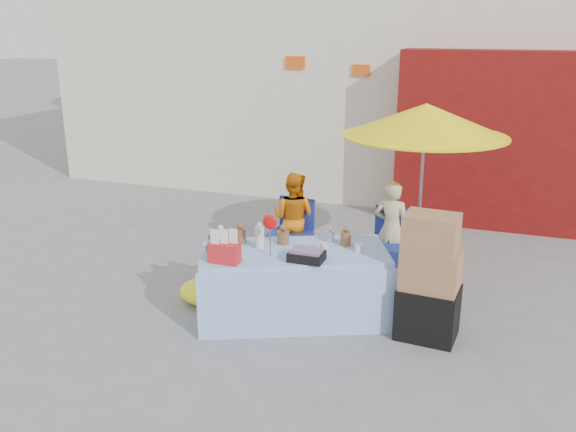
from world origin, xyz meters
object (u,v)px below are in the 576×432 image
at_px(vendor_orange, 294,218).
at_px(vendor_beige, 391,229).
at_px(chair_left, 290,247).
at_px(chair_right, 388,259).
at_px(box_stack, 429,282).
at_px(market_table, 293,283).
at_px(umbrella, 426,121).

bearing_deg(vendor_orange, vendor_beige, -174.09).
relative_size(chair_left, vendor_beige, 0.72).
height_order(chair_left, chair_right, same).
bearing_deg(chair_right, chair_left, -174.09).
height_order(chair_right, box_stack, box_stack).
xyz_separation_m(vendor_beige, box_stack, (0.63, -1.42, -0.01)).
height_order(market_table, chair_left, market_table).
distance_m(vendor_orange, box_stack, 2.36).
height_order(market_table, vendor_orange, vendor_orange).
xyz_separation_m(vendor_orange, umbrella, (1.55, 0.15, 1.30)).
height_order(vendor_beige, box_stack, box_stack).
xyz_separation_m(market_table, box_stack, (1.37, 0.04, 0.20)).
height_order(chair_left, vendor_orange, vendor_orange).
height_order(vendor_orange, umbrella, umbrella).
xyz_separation_m(chair_right, vendor_beige, (-0.00, 0.13, 0.34)).
relative_size(chair_right, umbrella, 0.41).
bearing_deg(market_table, chair_right, 37.04).
bearing_deg(chair_right, market_table, -113.37).
distance_m(umbrella, box_stack, 2.07).
distance_m(market_table, chair_right, 1.53).
distance_m(market_table, chair_left, 1.43).
distance_m(vendor_orange, vendor_beige, 1.25).
xyz_separation_m(umbrella, box_stack, (0.33, -1.57, -1.31)).
height_order(chair_right, vendor_orange, vendor_orange).
bearing_deg(vendor_orange, umbrella, -168.56).
bearing_deg(umbrella, market_table, -122.90).
height_order(market_table, vendor_beige, vendor_beige).
bearing_deg(box_stack, vendor_beige, 114.00).
bearing_deg(market_table, umbrella, 33.42).
xyz_separation_m(chair_left, vendor_orange, (-0.00, 0.13, 0.34)).
bearing_deg(vendor_orange, chair_right, 179.79).
bearing_deg(vendor_beige, umbrella, -147.52).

